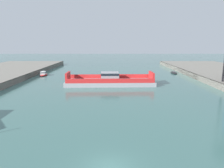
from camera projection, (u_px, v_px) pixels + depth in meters
The scene contains 3 objects.
chain_ferry at pixel (111, 81), 52.54m from camera, with size 22.94×7.85×3.30m.
moored_boat_mid_left at pixel (175, 73), 72.75m from camera, with size 2.87×6.54×0.91m.
moored_boat_mid_right at pixel (45, 74), 67.71m from camera, with size 2.58×6.01×1.46m.
Camera 1 is at (0.19, -15.37, 10.56)m, focal length 32.35 mm.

